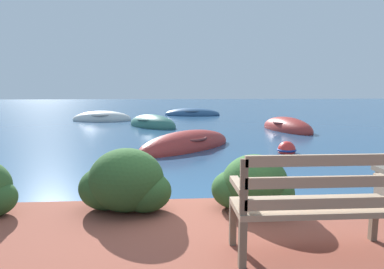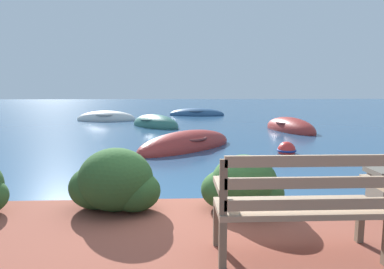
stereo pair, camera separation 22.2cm
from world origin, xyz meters
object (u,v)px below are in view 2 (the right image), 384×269
Objects in this scene: park_bench at (300,203)px; mooring_buoy at (287,150)px; rowboat_nearest at (187,146)px; rowboat_far at (155,125)px; rowboat_distant at (197,114)px; rowboat_mid at (290,129)px; rowboat_outer at (106,119)px.

mooring_buoy is (1.70, 5.60, -0.63)m from park_bench.
rowboat_nearest is at bearing 90.50° from park_bench.
mooring_buoy is (3.66, -5.89, 0.00)m from rowboat_far.
rowboat_mid is at bearing -58.56° from rowboat_distant.
rowboat_mid is 0.92× the size of rowboat_distant.
park_bench is 0.43× the size of rowboat_distant.
rowboat_distant is (2.04, 5.41, -0.01)m from rowboat_far.
park_bench reaches higher than rowboat_nearest.
mooring_buoy is at bearing -62.39° from rowboat_nearest.
rowboat_far is at bearing -45.86° from rowboat_outer.
mooring_buoy is at bearing -74.53° from rowboat_distant.
rowboat_mid reaches higher than rowboat_distant.
park_bench is 0.50× the size of rowboat_outer.
park_bench is at bearing -106.92° from mooring_buoy.
rowboat_far is (-5.17, 1.58, 0.00)m from rowboat_mid.
rowboat_outer is 10.53m from mooring_buoy.
rowboat_nearest is (-0.79, 6.39, -0.63)m from park_bench.
park_bench is at bearing 150.39° from rowboat_far.
rowboat_outer is 5.38m from rowboat_distant.
rowboat_nearest is at bearing 153.63° from rowboat_far.
park_bench is 11.67m from rowboat_far.
rowboat_far reaches higher than rowboat_distant.
rowboat_far is 5.78m from rowboat_distant.
rowboat_nearest is 1.03× the size of rowboat_mid.
mooring_buoy is at bearing 66.56° from park_bench.
rowboat_nearest is 1.10× the size of rowboat_far.
rowboat_mid is 4.57m from mooring_buoy.
park_bench is 2.93× the size of mooring_buoy.
rowboat_mid is 7.66m from rowboat_distant.
rowboat_far is (-1.95, 11.49, -0.63)m from park_bench.
rowboat_outer is at bearing -132.74° from rowboat_mid.
rowboat_outer reaches higher than mooring_buoy.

